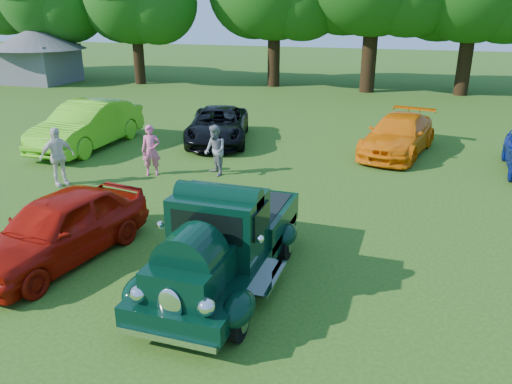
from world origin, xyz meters
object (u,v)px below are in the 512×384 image
(back_car_lime, at_px, (88,125))
(spectator_grey, at_px, (215,151))
(hero_pickup, at_px, (224,243))
(back_car_black, at_px, (218,125))
(red_convertible, at_px, (59,227))
(gazebo, at_px, (39,48))
(spectator_white, at_px, (57,157))
(spectator_pink, at_px, (151,150))
(back_car_orange, at_px, (398,135))

(back_car_lime, xyz_separation_m, spectator_grey, (5.84, -1.59, -0.06))
(hero_pickup, height_order, back_car_black, hero_pickup)
(red_convertible, bearing_deg, hero_pickup, 11.32)
(red_convertible, xyz_separation_m, gazebo, (-18.72, 21.74, 1.68))
(back_car_black, bearing_deg, spectator_grey, -85.80)
(back_car_black, relative_size, spectator_grey, 3.01)
(back_car_black, xyz_separation_m, spectator_white, (-2.56, -6.23, 0.21))
(back_car_black, height_order, spectator_pink, spectator_pink)
(hero_pickup, distance_m, back_car_lime, 11.47)
(back_car_black, distance_m, spectator_white, 6.74)
(spectator_grey, xyz_separation_m, spectator_white, (-4.05, -2.35, 0.08))
(spectator_pink, bearing_deg, gazebo, 114.06)
(spectator_white, bearing_deg, back_car_black, 6.21)
(back_car_lime, height_order, spectator_grey, back_car_lime)
(spectator_pink, distance_m, spectator_grey, 2.01)
(back_car_black, height_order, spectator_grey, spectator_grey)
(back_car_lime, xyz_separation_m, spectator_pink, (3.93, -2.22, -0.06))
(back_car_lime, bearing_deg, hero_pickup, -42.75)
(spectator_white, bearing_deg, red_convertible, -112.59)
(back_car_lime, xyz_separation_m, back_car_orange, (11.18, 2.77, -0.17))
(hero_pickup, distance_m, spectator_pink, 7.12)
(hero_pickup, xyz_separation_m, spectator_grey, (-2.70, 6.05, -0.02))
(spectator_white, bearing_deg, back_car_lime, 53.00)
(spectator_pink, distance_m, gazebo, 24.01)
(back_car_orange, bearing_deg, red_convertible, -109.04)
(red_convertible, xyz_separation_m, back_car_lime, (-4.93, 7.84, 0.14))
(spectator_grey, xyz_separation_m, gazebo, (-19.63, 15.50, 1.60))
(hero_pickup, distance_m, back_car_black, 10.78)
(red_convertible, relative_size, back_car_black, 0.87)
(spectator_white, bearing_deg, spectator_grey, -31.35)
(gazebo, bearing_deg, back_car_black, -32.63)
(spectator_grey, distance_m, spectator_white, 4.68)
(back_car_black, height_order, spectator_white, spectator_white)
(hero_pickup, distance_m, gazebo, 31.08)
(back_car_lime, bearing_deg, spectator_pink, -30.38)
(hero_pickup, xyz_separation_m, back_car_black, (-4.19, 9.93, -0.15))
(back_car_lime, bearing_deg, back_car_orange, 13.00)
(hero_pickup, relative_size, spectator_pink, 3.01)
(back_car_black, height_order, gazebo, gazebo)
(red_convertible, xyz_separation_m, back_car_orange, (6.25, 10.61, -0.03))
(back_car_lime, bearing_deg, spectator_grey, -16.19)
(spectator_pink, height_order, spectator_white, spectator_white)
(red_convertible, relative_size, spectator_white, 2.39)
(spectator_pink, relative_size, spectator_grey, 1.00)
(hero_pickup, height_order, back_car_lime, hero_pickup)
(red_convertible, xyz_separation_m, back_car_black, (-0.58, 10.12, -0.05))
(spectator_grey, bearing_deg, spectator_pink, -117.48)
(back_car_black, bearing_deg, gazebo, 130.57)
(back_car_orange, height_order, spectator_pink, spectator_pink)
(back_car_lime, bearing_deg, gazebo, 133.84)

